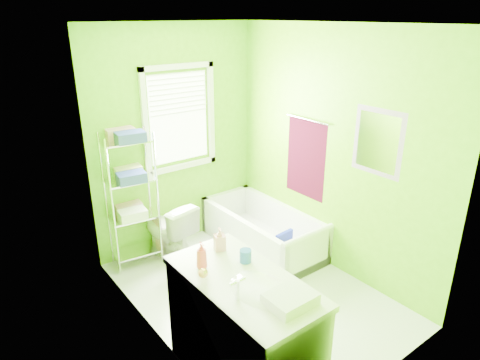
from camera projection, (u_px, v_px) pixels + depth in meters
ground at (253, 293)px, 4.38m from camera, size 2.90×2.90×0.00m
room_envelope at (255, 149)px, 3.82m from camera, size 2.14×2.94×2.62m
window at (179, 113)px, 4.87m from camera, size 0.92×0.05×1.22m
door at (226, 299)px, 2.69m from camera, size 0.09×0.80×2.00m
right_wall_decor at (332, 152)px, 4.47m from camera, size 0.04×1.48×1.17m
bathtub at (264, 236)px, 5.17m from camera, size 0.73×1.57×0.51m
toilet at (169, 230)px, 4.91m from camera, size 0.51×0.74×0.70m
vanity at (244, 328)px, 3.18m from camera, size 0.63×1.23×1.13m
wire_shelf_unit at (131, 185)px, 4.60m from camera, size 0.55×0.45×1.56m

